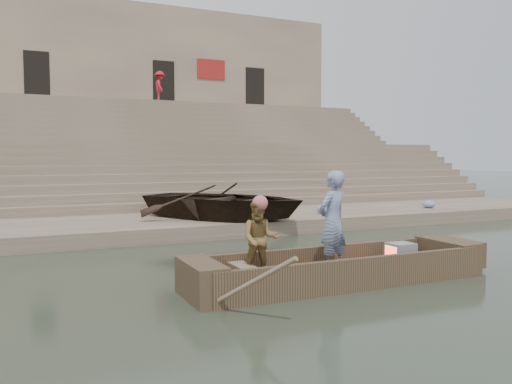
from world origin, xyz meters
TOP-DOWN VIEW (x-y plane):
  - ground at (0.00, 0.00)m, footprint 120.00×120.00m
  - lower_landing at (0.00, 8.00)m, footprint 32.00×4.00m
  - mid_landing at (0.00, 15.50)m, footprint 32.00×3.00m
  - upper_landing at (0.00, 22.50)m, footprint 32.00×3.00m
  - ghat_steps at (0.00, 17.19)m, footprint 32.00×11.00m
  - building_wall at (0.00, 26.50)m, footprint 32.00×5.07m
  - main_rowboat at (1.99, 0.72)m, footprint 5.00×1.30m
  - rowboat_trim at (2.20, 0.72)m, footprint 6.04×2.63m
  - standing_man at (1.87, 0.75)m, footprint 0.76×0.63m
  - rowing_man at (0.48, 0.78)m, footprint 0.79×0.72m
  - television at (3.37, 0.72)m, footprint 0.46×0.42m
  - beached_rowboat at (2.39, 7.37)m, footprint 5.92×6.18m
  - pedestrian at (4.20, 21.78)m, footprint 0.76×1.18m
  - cloth_bundles at (-0.14, 8.23)m, footprint 17.22×2.47m

SIDE VIEW (x-z plane):
  - ground at x=0.00m, z-range 0.00..0.00m
  - main_rowboat at x=1.99m, z-range 0.00..0.22m
  - lower_landing at x=0.00m, z-range 0.00..0.40m
  - rowboat_trim at x=2.20m, z-range -0.69..1.30m
  - television at x=3.37m, z-range 0.22..0.62m
  - cloth_bundles at x=-0.14m, z-range 0.40..0.66m
  - rowing_man at x=0.48m, z-range 0.22..1.54m
  - beached_rowboat at x=2.39m, z-range 0.40..1.44m
  - standing_man at x=1.87m, z-range 0.22..2.00m
  - mid_landing at x=0.00m, z-range 0.00..2.80m
  - ghat_steps at x=0.00m, z-range -0.80..4.40m
  - upper_landing at x=0.00m, z-range 0.00..5.20m
  - building_wall at x=0.00m, z-range 0.00..11.20m
  - pedestrian at x=4.20m, z-range 5.20..6.92m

